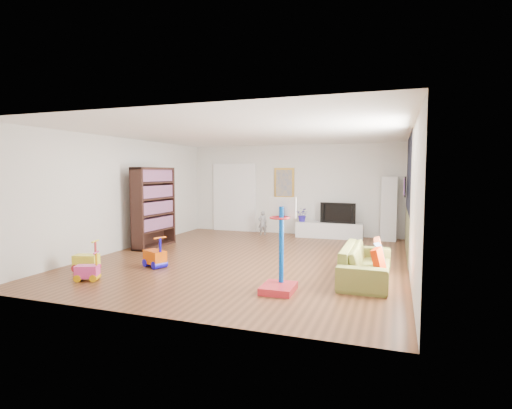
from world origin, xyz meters
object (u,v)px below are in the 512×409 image
(bookshelf, at_px, (154,207))
(sofa, at_px, (366,263))
(media_console, at_px, (329,230))
(basketball_hoop, at_px, (279,245))

(bookshelf, bearing_deg, sofa, -12.71)
(media_console, bearing_deg, basketball_hoop, -90.40)
(media_console, relative_size, sofa, 0.93)
(bookshelf, xyz_separation_m, sofa, (5.27, -1.43, -0.70))
(media_console, bearing_deg, bookshelf, -145.49)
(bookshelf, height_order, sofa, bookshelf)
(basketball_hoop, bearing_deg, sofa, 42.85)
(bookshelf, distance_m, sofa, 5.51)
(media_console, xyz_separation_m, bookshelf, (-3.95, -2.84, 0.78))
(bookshelf, xyz_separation_m, basketball_hoop, (4.03, -2.64, -0.26))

